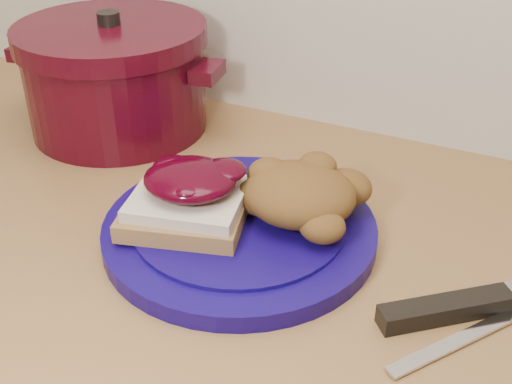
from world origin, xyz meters
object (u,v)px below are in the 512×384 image
at_px(chef_knife, 491,301).
at_px(pepper_grinder, 137,70).
at_px(plate, 240,230).
at_px(butter_knife, 468,336).
at_px(dutch_oven, 116,77).

bearing_deg(chef_knife, pepper_grinder, 117.60).
distance_m(plate, butter_knife, 0.26).
bearing_deg(plate, chef_knife, 0.17).
xyz_separation_m(plate, dutch_oven, (-0.28, 0.17, 0.07)).
xyz_separation_m(chef_knife, pepper_grinder, (-0.55, 0.23, 0.05)).
relative_size(chef_knife, pepper_grinder, 2.27).
height_order(plate, dutch_oven, dutch_oven).
xyz_separation_m(dutch_oven, pepper_grinder, (-0.01, 0.06, -0.01)).
height_order(dutch_oven, pepper_grinder, dutch_oven).
bearing_deg(pepper_grinder, plate, -38.62).
distance_m(butter_knife, dutch_oven, 0.58).
height_order(plate, chef_knife, same).
bearing_deg(dutch_oven, pepper_grinder, 96.72).
relative_size(butter_knife, pepper_grinder, 1.42).
distance_m(plate, dutch_oven, 0.33).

